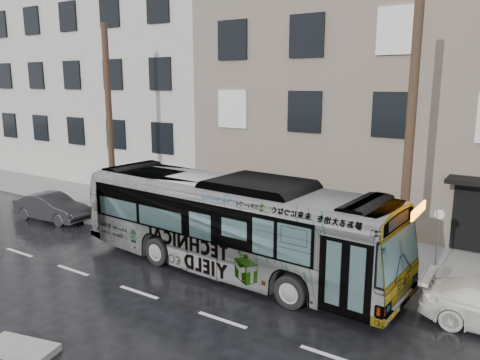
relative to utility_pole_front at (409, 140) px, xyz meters
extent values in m
plane|color=black|center=(-6.50, -3.30, -4.65)|extent=(120.00, 120.00, 0.00)
cube|color=gray|center=(-6.50, 1.60, -4.58)|extent=(90.00, 3.60, 0.15)
cube|color=#786A5C|center=(-1.50, 9.40, 0.85)|extent=(20.00, 12.00, 11.00)
cube|color=beige|center=(-24.50, 10.90, 3.35)|extent=(26.00, 15.00, 16.00)
cylinder|color=#412F20|center=(0.00, 0.00, 0.00)|extent=(0.30, 0.30, 9.00)
cylinder|color=#412F20|center=(-14.00, 0.00, 0.00)|extent=(0.30, 0.30, 9.00)
cylinder|color=slate|center=(1.10, 0.00, -3.30)|extent=(0.06, 0.06, 2.40)
imported|color=#B2B2B2|center=(-5.13, -2.70, -2.97)|extent=(12.21, 3.57, 3.36)
imported|color=black|center=(-15.64, -2.38, -4.01)|extent=(4.01, 1.73, 1.28)
cube|color=#A7A69F|center=(-6.52, -9.77, -4.56)|extent=(1.94, 1.20, 0.18)
camera|label=1|loc=(3.59, -15.48, 1.79)|focal=35.00mm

